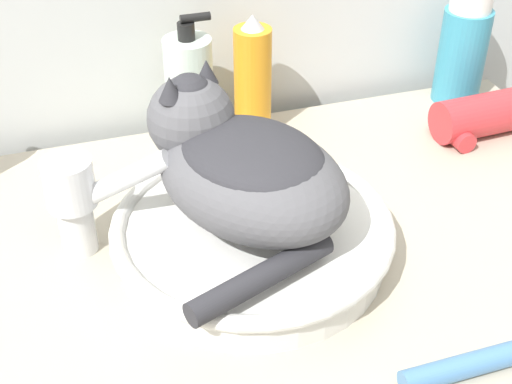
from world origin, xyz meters
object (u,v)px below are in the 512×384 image
Objects in this scene: cat at (241,165)px; cream_tube at (475,363)px; soap_pump_bottle at (190,91)px; mouthwash_bottle at (463,49)px; faucet at (81,197)px; hair_dryer at (485,116)px; spray_bottle_trigger at (253,80)px.

cream_tube is (0.17, -0.26, -0.12)m from cat.
soap_pump_bottle is 1.07× the size of mouthwash_bottle.
faucet is 0.79× the size of mouthwash_bottle.
cream_tube is (0.36, -0.32, -0.07)m from faucet.
hair_dryer is (0.44, 0.16, -0.10)m from cat.
cream_tube is 0.87× the size of hair_dryer.
cat reaches higher than hair_dryer.
faucet is (-0.18, 0.06, -0.05)m from cat.
spray_bottle_trigger is at bearing 57.71° from faucet.
mouthwash_bottle is at bearing -90.08° from cat.
spray_bottle_trigger is 0.10m from soap_pump_bottle.
cream_tube is (-0.29, -0.53, -0.08)m from mouthwash_bottle.
spray_bottle_trigger reaches higher than mouthwash_bottle.
hair_dryer is (0.34, -0.11, -0.06)m from spray_bottle_trigger.
faucet is 0.81× the size of hair_dryer.
spray_bottle_trigger reaches higher than cream_tube.
hair_dryer is (0.27, 0.42, 0.02)m from cream_tube.
soap_pump_bottle reaches higher than spray_bottle_trigger.
spray_bottle_trigger is (0.10, 0.27, -0.04)m from cat.
soap_pump_bottle is (0.00, 0.27, -0.04)m from cat.
faucet is at bearing -143.04° from spray_bottle_trigger.
cat is 1.62× the size of mouthwash_bottle.
hair_dryer is at bearing 57.19° from cream_tube.
mouthwash_bottle is 1.19× the size of cream_tube.
mouthwash_bottle is (0.46, 0.00, 0.01)m from soap_pump_bottle.
cat is at bearing -109.94° from spray_bottle_trigger.
soap_pump_bottle reaches higher than hair_dryer.
cat reaches higher than faucet.
soap_pump_bottle is at bearing 162.52° from hair_dryer.
mouthwash_bottle is 0.61m from cream_tube.
spray_bottle_trigger is 0.36m from mouthwash_bottle.
soap_pump_bottle reaches higher than mouthwash_bottle.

